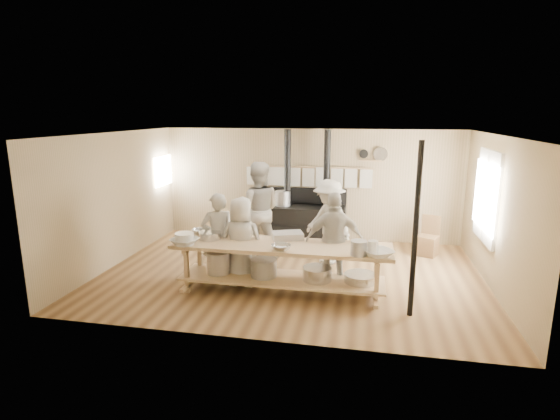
{
  "coord_description": "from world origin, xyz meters",
  "views": [
    {
      "loc": [
        1.32,
        -7.65,
        2.97
      ],
      "look_at": [
        -0.24,
        0.2,
        1.17
      ],
      "focal_mm": 28.0,
      "sensor_mm": 36.0,
      "label": 1
    }
  ],
  "objects_px": {
    "stove": "(306,220)",
    "cook_center": "(241,242)",
    "prep_table": "(281,263)",
    "cook_left": "(258,210)",
    "cook_by_window": "(329,222)",
    "chair": "(427,244)",
    "roasting_pan": "(287,236)",
    "cook_far_left": "(218,238)",
    "cook_right": "(334,241)"
  },
  "relations": [
    {
      "from": "stove",
      "to": "roasting_pan",
      "type": "xyz_separation_m",
      "value": [
        0.05,
        -2.69,
        0.39
      ]
    },
    {
      "from": "cook_left",
      "to": "cook_by_window",
      "type": "relative_size",
      "value": 1.18
    },
    {
      "from": "cook_right",
      "to": "cook_by_window",
      "type": "height_order",
      "value": "cook_by_window"
    },
    {
      "from": "stove",
      "to": "cook_center",
      "type": "bearing_deg",
      "value": -104.72
    },
    {
      "from": "cook_center",
      "to": "cook_by_window",
      "type": "relative_size",
      "value": 0.93
    },
    {
      "from": "prep_table",
      "to": "cook_right",
      "type": "relative_size",
      "value": 2.14
    },
    {
      "from": "cook_right",
      "to": "cook_by_window",
      "type": "relative_size",
      "value": 1.0
    },
    {
      "from": "cook_center",
      "to": "chair",
      "type": "height_order",
      "value": "cook_center"
    },
    {
      "from": "cook_left",
      "to": "chair",
      "type": "bearing_deg",
      "value": -177.38
    },
    {
      "from": "cook_far_left",
      "to": "cook_center",
      "type": "xyz_separation_m",
      "value": [
        0.44,
        -0.08,
        -0.02
      ]
    },
    {
      "from": "cook_left",
      "to": "roasting_pan",
      "type": "bearing_deg",
      "value": 111.37
    },
    {
      "from": "cook_far_left",
      "to": "chair",
      "type": "relative_size",
      "value": 1.92
    },
    {
      "from": "roasting_pan",
      "to": "cook_center",
      "type": "bearing_deg",
      "value": -170.78
    },
    {
      "from": "stove",
      "to": "cook_far_left",
      "type": "relative_size",
      "value": 1.61
    },
    {
      "from": "cook_center",
      "to": "roasting_pan",
      "type": "distance_m",
      "value": 0.81
    },
    {
      "from": "stove",
      "to": "cook_left",
      "type": "bearing_deg",
      "value": -123.37
    },
    {
      "from": "cook_left",
      "to": "cook_center",
      "type": "height_order",
      "value": "cook_left"
    },
    {
      "from": "cook_right",
      "to": "cook_by_window",
      "type": "distance_m",
      "value": 1.31
    },
    {
      "from": "chair",
      "to": "cook_far_left",
      "type": "bearing_deg",
      "value": -124.73
    },
    {
      "from": "cook_by_window",
      "to": "cook_far_left",
      "type": "bearing_deg",
      "value": -106.17
    },
    {
      "from": "prep_table",
      "to": "cook_by_window",
      "type": "relative_size",
      "value": 2.13
    },
    {
      "from": "prep_table",
      "to": "cook_far_left",
      "type": "xyz_separation_m",
      "value": [
        -1.18,
        0.28,
        0.29
      ]
    },
    {
      "from": "stove",
      "to": "chair",
      "type": "bearing_deg",
      "value": -9.75
    },
    {
      "from": "cook_right",
      "to": "cook_by_window",
      "type": "xyz_separation_m",
      "value": [
        -0.21,
        1.29,
        0.0
      ]
    },
    {
      "from": "cook_far_left",
      "to": "cook_by_window",
      "type": "xyz_separation_m",
      "value": [
        1.82,
        1.38,
        0.04
      ]
    },
    {
      "from": "cook_center",
      "to": "roasting_pan",
      "type": "relative_size",
      "value": 3.07
    },
    {
      "from": "prep_table",
      "to": "cook_center",
      "type": "bearing_deg",
      "value": 164.68
    },
    {
      "from": "prep_table",
      "to": "roasting_pan",
      "type": "height_order",
      "value": "roasting_pan"
    },
    {
      "from": "cook_far_left",
      "to": "chair",
      "type": "xyz_separation_m",
      "value": [
        3.85,
        2.28,
        -0.56
      ]
    },
    {
      "from": "cook_center",
      "to": "stove",
      "type": "bearing_deg",
      "value": -105.78
    },
    {
      "from": "cook_left",
      "to": "cook_center",
      "type": "bearing_deg",
      "value": 83.06
    },
    {
      "from": "cook_right",
      "to": "roasting_pan",
      "type": "height_order",
      "value": "cook_right"
    },
    {
      "from": "cook_center",
      "to": "roasting_pan",
      "type": "xyz_separation_m",
      "value": [
        0.79,
        0.13,
        0.12
      ]
    },
    {
      "from": "roasting_pan",
      "to": "chair",
      "type": "bearing_deg",
      "value": 40.38
    },
    {
      "from": "stove",
      "to": "cook_far_left",
      "type": "distance_m",
      "value": 3.0
    },
    {
      "from": "prep_table",
      "to": "cook_far_left",
      "type": "relative_size",
      "value": 2.23
    },
    {
      "from": "cook_right",
      "to": "prep_table",
      "type": "bearing_deg",
      "value": 11.75
    },
    {
      "from": "prep_table",
      "to": "cook_right",
      "type": "xyz_separation_m",
      "value": [
        0.85,
        0.36,
        0.32
      ]
    },
    {
      "from": "cook_left",
      "to": "cook_right",
      "type": "relative_size",
      "value": 1.19
    },
    {
      "from": "stove",
      "to": "cook_center",
      "type": "relative_size",
      "value": 1.65
    },
    {
      "from": "cook_left",
      "to": "cook_by_window",
      "type": "bearing_deg",
      "value": 165.84
    },
    {
      "from": "cook_center",
      "to": "cook_right",
      "type": "distance_m",
      "value": 1.6
    },
    {
      "from": "cook_center",
      "to": "roasting_pan",
      "type": "bearing_deg",
      "value": -171.84
    },
    {
      "from": "stove",
      "to": "cook_center",
      "type": "height_order",
      "value": "stove"
    },
    {
      "from": "stove",
      "to": "cook_by_window",
      "type": "height_order",
      "value": "stove"
    },
    {
      "from": "cook_center",
      "to": "prep_table",
      "type": "bearing_deg",
      "value": 163.62
    },
    {
      "from": "stove",
      "to": "prep_table",
      "type": "height_order",
      "value": "stove"
    },
    {
      "from": "stove",
      "to": "cook_by_window",
      "type": "xyz_separation_m",
      "value": [
        0.64,
        -1.36,
        0.33
      ]
    },
    {
      "from": "stove",
      "to": "cook_left",
      "type": "relative_size",
      "value": 1.3
    },
    {
      "from": "stove",
      "to": "cook_by_window",
      "type": "bearing_deg",
      "value": -64.75
    }
  ]
}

